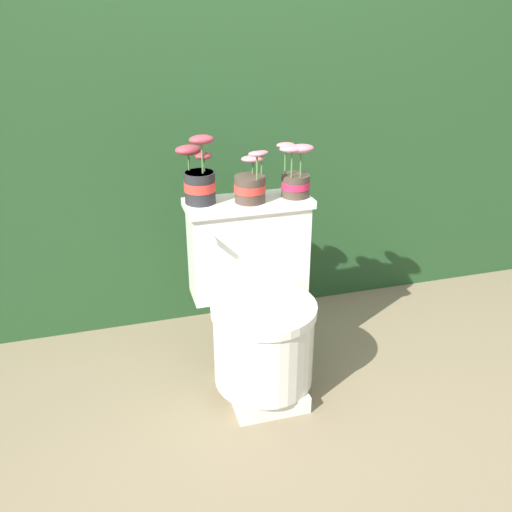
# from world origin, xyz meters

# --- Properties ---
(ground_plane) EXTENTS (12.00, 12.00, 0.00)m
(ground_plane) POSITION_xyz_m (0.00, 0.00, 0.00)
(ground_plane) COLOR #75664C
(hedge_backdrop) EXTENTS (3.89, 1.04, 1.63)m
(hedge_backdrop) POSITION_xyz_m (0.00, 1.13, 0.81)
(hedge_backdrop) COLOR #234723
(hedge_backdrop) RESTS_ON ground
(toilet) EXTENTS (0.49, 0.51, 0.75)m
(toilet) POSITION_xyz_m (-0.05, 0.03, 0.33)
(toilet) COLOR silver
(toilet) RESTS_ON ground
(potted_plant_left) EXTENTS (0.14, 0.13, 0.26)m
(potted_plant_left) POSITION_xyz_m (-0.23, 0.19, 0.84)
(potted_plant_left) COLOR #262628
(potted_plant_left) RESTS_ON toilet
(potted_plant_midleft) EXTENTS (0.13, 0.13, 0.21)m
(potted_plant_midleft) POSITION_xyz_m (-0.05, 0.15, 0.82)
(potted_plant_midleft) COLOR #47382D
(potted_plant_midleft) RESTS_ON toilet
(potted_plant_middle) EXTENTS (0.13, 0.12, 0.21)m
(potted_plant_middle) POSITION_xyz_m (0.13, 0.15, 0.83)
(potted_plant_middle) COLOR #47382D
(potted_plant_middle) RESTS_ON toilet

